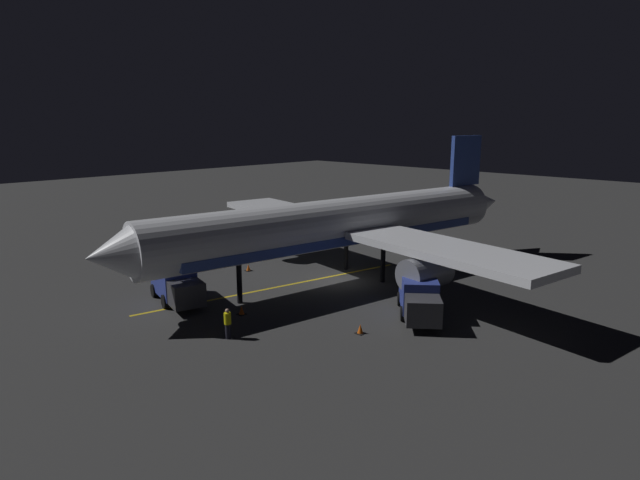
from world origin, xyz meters
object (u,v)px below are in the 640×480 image
(catering_truck, at_px, (419,297))
(traffic_cone_near_right, at_px, (248,268))
(airliner, at_px, (345,225))
(traffic_cone_near_left, at_px, (360,329))
(ground_crew_worker, at_px, (228,323))
(baggage_truck, at_px, (176,283))
(traffic_cone_under_wing, at_px, (242,311))

(catering_truck, bearing_deg, traffic_cone_near_right, 2.94)
(airliner, xyz_separation_m, traffic_cone_near_left, (-7.66, 7.31, -4.01))
(ground_crew_worker, distance_m, traffic_cone_near_right, 13.80)
(baggage_truck, relative_size, ground_crew_worker, 3.42)
(airliner, relative_size, baggage_truck, 6.19)
(baggage_truck, xyz_separation_m, ground_crew_worker, (-7.45, 1.32, -0.41))
(airliner, bearing_deg, catering_truck, 162.26)
(baggage_truck, relative_size, catering_truck, 1.04)
(catering_truck, distance_m, ground_crew_worker, 11.72)
(airliner, bearing_deg, baggage_truck, 68.32)
(traffic_cone_near_left, bearing_deg, traffic_cone_near_right, -14.28)
(traffic_cone_near_left, xyz_separation_m, traffic_cone_under_wing, (7.31, 2.79, 0.00))
(baggage_truck, height_order, ground_crew_worker, baggage_truck)
(airliner, relative_size, traffic_cone_near_right, 66.91)
(catering_truck, bearing_deg, ground_crew_worker, 61.00)
(catering_truck, height_order, traffic_cone_near_right, catering_truck)
(airliner, distance_m, catering_truck, 9.42)
(airliner, distance_m, baggage_truck, 12.88)
(baggage_truck, distance_m, traffic_cone_near_left, 13.07)
(traffic_cone_near_left, relative_size, traffic_cone_near_right, 1.00)
(baggage_truck, height_order, traffic_cone_under_wing, baggage_truck)
(traffic_cone_near_right, distance_m, traffic_cone_under_wing, 10.03)
(airliner, height_order, traffic_cone_under_wing, airliner)
(catering_truck, xyz_separation_m, traffic_cone_under_wing, (8.15, 7.38, -1.01))
(ground_crew_worker, bearing_deg, baggage_truck, -10.04)
(airliner, bearing_deg, traffic_cone_near_right, 26.02)
(airliner, height_order, traffic_cone_near_right, airliner)
(traffic_cone_near_left, height_order, traffic_cone_under_wing, same)
(airliner, xyz_separation_m, ground_crew_worker, (-2.82, 12.96, -3.38))
(baggage_truck, distance_m, catering_truck, 15.87)
(baggage_truck, xyz_separation_m, traffic_cone_near_left, (-12.29, -4.33, -1.04))
(catering_truck, relative_size, traffic_cone_near_right, 10.43)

